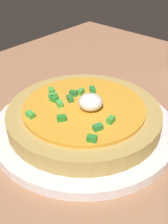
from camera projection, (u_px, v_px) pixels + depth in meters
dining_table at (137, 144)px, 46.53cm from camera, size 92.16×84.09×2.93cm
plate at (84, 126)px, 46.88cm from camera, size 28.97×28.97×1.51cm
pizza at (84, 114)px, 45.59cm from camera, size 24.05×24.05×5.53cm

